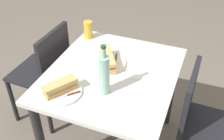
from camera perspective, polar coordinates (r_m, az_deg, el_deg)
The scene contains 12 objects.
dining_table at distance 1.87m, azimuth -0.00°, elevation -3.62°, with size 0.93×0.82×0.73m.
chair_far at distance 1.87m, azimuth 17.96°, elevation -10.24°, with size 0.41×0.41×0.87m.
chair_near at distance 2.25m, azimuth -13.46°, elevation -0.11°, with size 0.41×0.41×0.87m.
plate_near at distance 1.86m, azimuth -0.93°, elevation 1.38°, with size 0.25×0.25×0.01m, color silver.
baguette_sandwich_near at distance 1.84m, azimuth -0.94°, elevation 2.44°, with size 0.25×0.20×0.07m.
knife_near at distance 1.87m, azimuth 0.78°, elevation 2.04°, with size 0.18×0.06×0.01m.
plate_far at distance 1.66m, azimuth -10.51°, elevation -4.52°, with size 0.25×0.25×0.01m, color white.
baguette_sandwich_far at distance 1.63m, azimuth -10.67°, elevation -3.42°, with size 0.21×0.17×0.07m.
knife_far at distance 1.61m, azimuth -9.24°, elevation -5.19°, with size 0.14×0.13×0.01m.
water_bottle at distance 1.56m, azimuth -1.67°, elevation -0.90°, with size 0.07×0.07×0.32m.
beer_glass at distance 2.14m, azimuth -4.97°, elevation 8.34°, with size 0.07×0.07×0.14m, color gold.
paper_napkin at distance 1.79m, azimuth 6.83°, elevation -0.71°, with size 0.14×0.14×0.00m, color white.
Camera 1 is at (1.33, 0.52, 1.82)m, focal length 43.97 mm.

